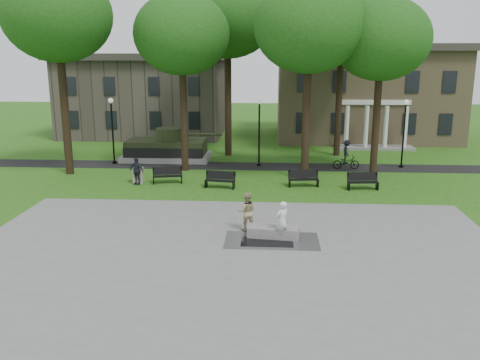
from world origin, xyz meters
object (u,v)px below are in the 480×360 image
(concrete_block, at_px, (274,231))
(park_bench_0, at_px, (168,175))
(cyclist, at_px, (346,157))
(skateboarder, at_px, (282,221))
(friend_watching, at_px, (247,212))
(trash_bin, at_px, (138,175))

(concrete_block, distance_m, park_bench_0, 11.17)
(cyclist, xyz_separation_m, park_bench_0, (-11.51, -4.66, -0.31))
(skateboarder, height_order, friend_watching, friend_watching)
(skateboarder, bearing_deg, park_bench_0, -90.33)
(cyclist, bearing_deg, concrete_block, 158.41)
(skateboarder, height_order, cyclist, cyclist)
(concrete_block, height_order, skateboarder, skateboarder)
(concrete_block, bearing_deg, skateboarder, -47.75)
(park_bench_0, distance_m, trash_bin, 1.83)
(cyclist, relative_size, park_bench_0, 1.09)
(cyclist, distance_m, park_bench_0, 12.42)
(friend_watching, height_order, park_bench_0, friend_watching)
(concrete_block, height_order, trash_bin, trash_bin)
(trash_bin, bearing_deg, skateboarder, -47.22)
(skateboarder, distance_m, friend_watching, 1.90)
(cyclist, relative_size, trash_bin, 2.11)
(concrete_block, distance_m, cyclist, 14.63)
(park_bench_0, bearing_deg, skateboarder, -65.87)
(park_bench_0, bearing_deg, concrete_block, -66.17)
(friend_watching, relative_size, trash_bin, 1.83)
(concrete_block, distance_m, skateboarder, 0.82)
(cyclist, xyz_separation_m, trash_bin, (-13.33, -4.75, -0.34))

